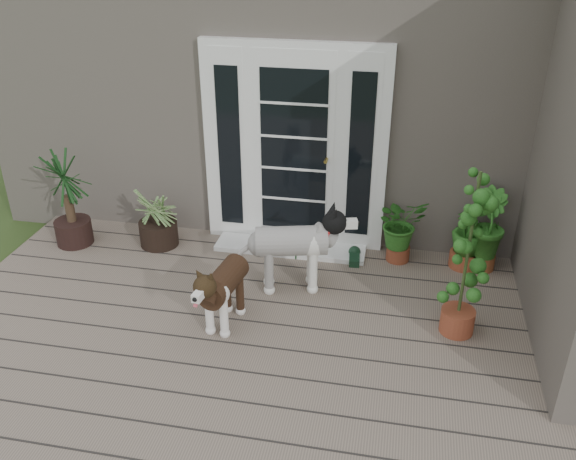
# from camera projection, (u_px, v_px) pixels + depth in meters

# --- Properties ---
(deck) EXTENTS (6.20, 4.60, 0.12)m
(deck) POSITION_uv_depth(u_px,v_px,m) (267.00, 381.00, 4.83)
(deck) COLOR #6B5B4C
(deck) RESTS_ON ground
(house_main) EXTENTS (7.40, 4.00, 3.10)m
(house_main) POSITION_uv_depth(u_px,v_px,m) (339.00, 69.00, 7.82)
(house_main) COLOR #665E54
(house_main) RESTS_ON ground
(door_unit) EXTENTS (1.90, 0.14, 2.15)m
(door_unit) POSITION_uv_depth(u_px,v_px,m) (294.00, 148.00, 6.24)
(door_unit) COLOR white
(door_unit) RESTS_ON deck
(door_step) EXTENTS (1.60, 0.40, 0.05)m
(door_step) POSITION_uv_depth(u_px,v_px,m) (291.00, 247.00, 6.56)
(door_step) COLOR white
(door_step) RESTS_ON deck
(brindle_dog) EXTENTS (0.43, 0.80, 0.64)m
(brindle_dog) POSITION_uv_depth(u_px,v_px,m) (224.00, 293.00, 5.25)
(brindle_dog) COLOR #3F2617
(brindle_dog) RESTS_ON deck
(white_dog) EXTENTS (0.97, 0.60, 0.75)m
(white_dog) POSITION_uv_depth(u_px,v_px,m) (291.00, 254.00, 5.73)
(white_dog) COLOR beige
(white_dog) RESTS_ON deck
(spider_plant) EXTENTS (0.86, 0.86, 0.73)m
(spider_plant) POSITION_uv_depth(u_px,v_px,m) (157.00, 214.00, 6.50)
(spider_plant) COLOR #95A465
(spider_plant) RESTS_ON deck
(yucca) EXTENTS (0.79, 0.79, 1.07)m
(yucca) POSITION_uv_depth(u_px,v_px,m) (68.00, 199.00, 6.45)
(yucca) COLOR black
(yucca) RESTS_ON deck
(herb_a) EXTENTS (0.68, 0.68, 0.64)m
(herb_a) POSITION_uv_depth(u_px,v_px,m) (400.00, 233.00, 6.23)
(herb_a) COLOR #275518
(herb_a) RESTS_ON deck
(herb_b) EXTENTS (0.56, 0.56, 0.64)m
(herb_b) POSITION_uv_depth(u_px,v_px,m) (484.00, 240.00, 6.08)
(herb_b) COLOR #215418
(herb_b) RESTS_ON deck
(herb_c) EXTENTS (0.40, 0.40, 0.58)m
(herb_c) POSITION_uv_depth(u_px,v_px,m) (467.00, 241.00, 6.13)
(herb_c) COLOR #18541C
(herb_c) RESTS_ON deck
(sapling) EXTENTS (0.46, 0.46, 1.54)m
(sapling) POSITION_uv_depth(u_px,v_px,m) (468.00, 254.00, 4.94)
(sapling) COLOR #1A5C1B
(sapling) RESTS_ON deck
(clog_left) EXTENTS (0.24, 0.30, 0.08)m
(clog_left) POSITION_uv_depth(u_px,v_px,m) (296.00, 250.00, 6.47)
(clog_left) COLOR #153617
(clog_left) RESTS_ON deck
(clog_right) EXTENTS (0.18, 0.33, 0.10)m
(clog_right) POSITION_uv_depth(u_px,v_px,m) (354.00, 257.00, 6.33)
(clog_right) COLOR black
(clog_right) RESTS_ON deck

